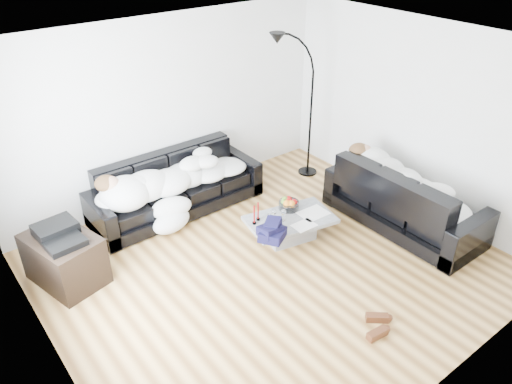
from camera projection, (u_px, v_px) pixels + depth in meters
ground at (271, 266)px, 6.03m from camera, size 5.00×5.00×0.00m
wall_back at (170, 111)px, 6.90m from camera, size 5.00×0.02×2.60m
wall_left at (36, 260)px, 4.05m from camera, size 0.02×4.50×2.60m
wall_right at (416, 117)px, 6.69m from camera, size 0.02×4.50×2.60m
ceiling at (275, 50)px, 4.71m from camera, size 5.00×5.00×0.00m
sofa_back at (176, 185)px, 6.93m from camera, size 2.43×0.84×0.79m
sofa_right at (405, 197)px, 6.59m from camera, size 0.91×2.12×0.86m
sleeper_back at (177, 172)px, 6.78m from camera, size 2.05×0.71×0.41m
sleeper_right at (408, 183)px, 6.48m from camera, size 0.77×1.82×0.44m
teal_cushion at (367, 161)px, 6.85m from camera, size 0.42×0.38×0.20m
coffee_table at (290, 228)px, 6.44m from camera, size 1.21×0.85×0.32m
fruit_bowl at (289, 203)px, 6.51m from camera, size 0.34×0.34×0.16m
wine_glass_a at (274, 215)px, 6.27m from camera, size 0.09×0.09×0.17m
wine_glass_b at (269, 219)px, 6.18m from camera, size 0.08×0.08×0.16m
wine_glass_c at (283, 215)px, 6.27m from camera, size 0.08×0.08×0.16m
candle_left at (254, 215)px, 6.17m from camera, size 0.05×0.05×0.26m
candle_right at (258, 211)px, 6.25m from camera, size 0.05×0.05×0.26m
newspaper_a at (313, 213)px, 6.45m from camera, size 0.38×0.30×0.01m
newspaper_b at (304, 225)px, 6.20m from camera, size 0.29×0.21×0.01m
navy_jacket at (273, 227)px, 5.88m from camera, size 0.42×0.38×0.18m
shoes at (377, 326)px, 5.12m from camera, size 0.47×0.40×0.09m
av_cabinet at (65, 259)px, 5.67m from camera, size 0.79×0.98×0.59m
stereo at (58, 233)px, 5.49m from camera, size 0.47×0.38×0.13m
floor_lamp at (311, 113)px, 7.58m from camera, size 0.75×0.32×2.04m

